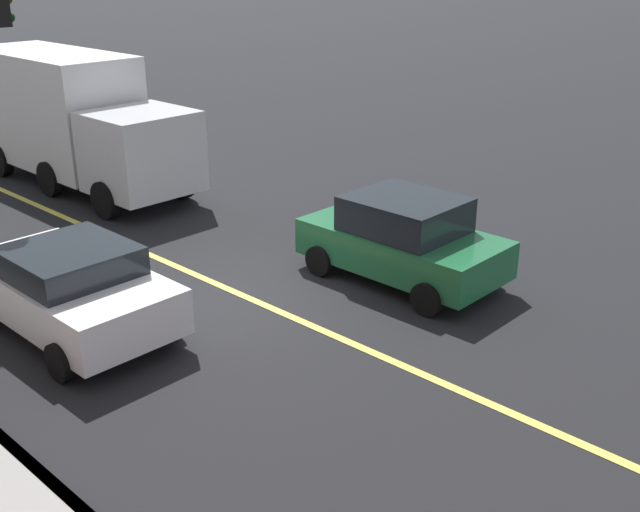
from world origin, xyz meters
TOP-DOWN VIEW (x-y plane):
  - ground at (0.00, 0.00)m, footprint 200.00×200.00m
  - lane_stripe_center at (0.00, 0.00)m, footprint 80.00×0.16m
  - car_white at (0.94, 2.80)m, footprint 4.06×2.11m
  - car_green at (-1.71, -2.60)m, footprint 3.85×2.06m
  - truck_white at (8.68, -1.77)m, footprint 7.81×2.45m

SIDE VIEW (x-z plane):
  - ground at x=0.00m, z-range 0.00..0.00m
  - lane_stripe_center at x=0.00m, z-range 0.00..0.01m
  - car_white at x=0.94m, z-range 0.02..1.52m
  - car_green at x=-1.71m, z-range 0.01..1.66m
  - truck_white at x=8.68m, z-range 0.08..3.49m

